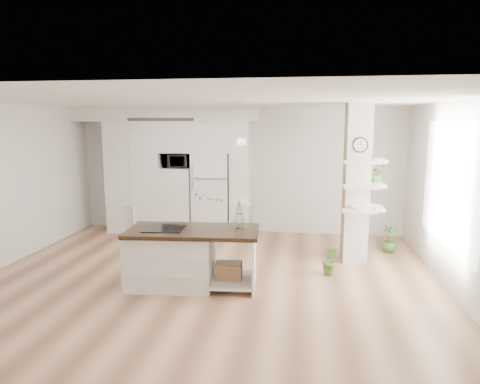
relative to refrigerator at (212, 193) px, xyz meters
The scene contains 14 objects.
floor 2.87m from the refrigerator, 78.93° to the right, with size 7.00×6.00×0.01m, color tan.
room 2.90m from the refrigerator, 78.93° to the right, with size 7.04×6.04×2.72m.
cabinet_wall 1.12m from the refrigerator, behind, with size 4.00×0.71×2.70m.
refrigerator is the anchor object (origin of this frame).
column 3.33m from the refrigerator, 28.14° to the right, with size 0.69×0.90×2.70m.
window 4.70m from the refrigerator, 30.76° to the right, with size 2.40×2.40×0.00m, color white.
pendant_light 3.59m from the refrigerator, 48.71° to the right, with size 0.12×0.12×0.10m, color white.
kitchen_island 3.04m from the refrigerator, 87.18° to the right, with size 1.96×1.04×1.42m.
bookshelf 1.92m from the refrigerator, behind, with size 0.60×0.44×0.63m.
floor_plant_a 3.34m from the refrigerator, 43.50° to the right, with size 0.25×0.20×0.46m, color #45762F.
floor_plant_b 3.69m from the refrigerator, 13.83° to the right, with size 0.27×0.27×0.48m, color #45762F.
microwave 1.02m from the refrigerator, behind, with size 0.54×0.37×0.30m, color #2D2D2D.
shelf_plant 3.51m from the refrigerator, 23.68° to the right, with size 0.27×0.23×0.30m, color #45762F.
decor_bowl 3.34m from the refrigerator, 32.27° to the right, with size 0.22×0.22×0.05m, color white.
Camera 1 is at (1.39, -6.16, 2.38)m, focal length 32.00 mm.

